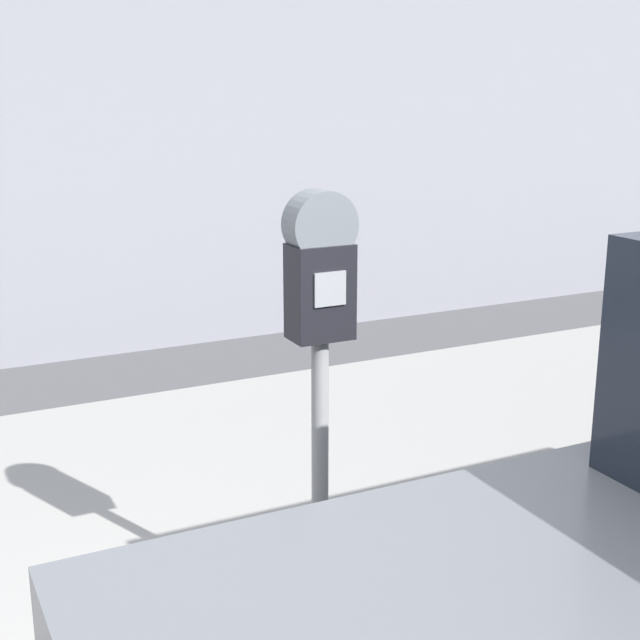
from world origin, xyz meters
TOP-DOWN VIEW (x-y plane):
  - sidewalk at (0.00, 2.20)m, footprint 24.00×2.80m
  - parking_meter at (0.59, 1.18)m, footprint 0.20×0.13m

SIDE VIEW (x-z plane):
  - sidewalk at x=0.00m, z-range 0.00..0.13m
  - parking_meter at x=0.59m, z-range 0.47..1.87m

